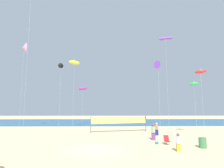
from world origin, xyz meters
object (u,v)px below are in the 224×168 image
(kite_pink_delta, at_px, (24,48))
(kite_red_inflatable, at_px, (201,72))
(trash_barrel, at_px, (203,143))
(beachgoer_white_shirt, at_px, (178,142))
(kite_yellow_inflatable, at_px, (74,63))
(kite_violet_tube, at_px, (166,39))
(kite_violet_delta, at_px, (158,65))
(kite_green_inflatable, at_px, (194,84))
(volleyball_net, at_px, (119,121))
(beach_handbag, at_px, (157,143))
(beachgoer_sage_shirt, at_px, (153,131))
(beachgoer_coral_shirt, at_px, (157,129))
(folding_beach_chair, at_px, (167,140))
(kite_black_delta, at_px, (61,66))
(kite_magenta_tube, at_px, (83,89))

(kite_pink_delta, xyz_separation_m, kite_red_inflatable, (26.64, -6.79, -5.46))
(trash_barrel, relative_size, kite_red_inflatable, 0.11)
(beachgoer_white_shirt, bearing_deg, kite_yellow_inflatable, 84.35)
(kite_pink_delta, relative_size, kite_violet_tube, 0.90)
(kite_pink_delta, bearing_deg, kite_violet_delta, -19.93)
(kite_green_inflatable, bearing_deg, kite_violet_tube, 116.27)
(volleyball_net, distance_m, beach_handbag, 9.45)
(beachgoer_sage_shirt, height_order, kite_pink_delta, kite_pink_delta)
(beachgoer_coral_shirt, distance_m, beachgoer_sage_shirt, 3.68)
(volleyball_net, bearing_deg, trash_barrel, -55.75)
(folding_beach_chair, height_order, trash_barrel, trash_barrel)
(kite_yellow_inflatable, relative_size, kite_black_delta, 0.95)
(beachgoer_sage_shirt, bearing_deg, trash_barrel, 121.23)
(beachgoer_sage_shirt, bearing_deg, folding_beach_chair, 96.67)
(beachgoer_sage_shirt, bearing_deg, kite_green_inflatable, -156.21)
(beachgoer_sage_shirt, height_order, folding_beach_chair, beachgoer_sage_shirt)
(folding_beach_chair, xyz_separation_m, kite_violet_delta, (0.44, 3.72, 8.60))
(beach_handbag, xyz_separation_m, kite_pink_delta, (-19.41, 11.16, 13.71))
(beachgoer_coral_shirt, distance_m, volleyball_net, 5.74)
(folding_beach_chair, xyz_separation_m, beach_handbag, (-0.98, 0.11, -0.35))
(folding_beach_chair, bearing_deg, beach_handbag, 144.04)
(beachgoer_sage_shirt, relative_size, kite_black_delta, 0.15)
(beachgoer_coral_shirt, bearing_deg, kite_red_inflatable, -175.91)
(kite_black_delta, distance_m, kite_red_inflatable, 24.55)
(beachgoer_coral_shirt, distance_m, kite_yellow_inflatable, 16.92)
(volleyball_net, relative_size, kite_black_delta, 0.69)
(kite_pink_delta, distance_m, kite_magenta_tube, 12.65)
(kite_green_inflatable, bearing_deg, folding_beach_chair, -131.89)
(kite_pink_delta, distance_m, kite_yellow_inflatable, 9.04)
(beachgoer_sage_shirt, height_order, kite_black_delta, kite_black_delta)
(beachgoer_coral_shirt, relative_size, volleyball_net, 0.19)
(kite_violet_tube, bearing_deg, beachgoer_white_shirt, -105.71)
(kite_violet_delta, xyz_separation_m, kite_violet_tube, (3.92, 8.64, 6.93))
(kite_pink_delta, bearing_deg, folding_beach_chair, -28.93)
(beachgoer_white_shirt, distance_m, folding_beach_chair, 2.96)
(kite_green_inflatable, bearing_deg, beach_handbag, -136.18)
(kite_green_inflatable, relative_size, kite_pink_delta, 0.51)
(beach_handbag, xyz_separation_m, kite_green_inflatable, (7.73, 7.42, 6.99))
(beachgoer_sage_shirt, bearing_deg, beach_handbag, 73.49)
(folding_beach_chair, height_order, kite_violet_tube, kite_violet_tube)
(trash_barrel, xyz_separation_m, kite_violet_delta, (-2.38, 5.31, 8.60))
(beachgoer_white_shirt, relative_size, kite_magenta_tube, 0.20)
(kite_pink_delta, relative_size, kite_violet_delta, 1.53)
(kite_violet_delta, bearing_deg, kite_violet_tube, 65.59)
(beachgoer_coral_shirt, relative_size, kite_magenta_tube, 0.22)
(kite_black_delta, bearing_deg, volleyball_net, -32.62)
(beach_handbag, bearing_deg, beachgoer_white_shirt, -71.15)
(kite_green_inflatable, xyz_separation_m, kite_red_inflatable, (-0.50, -3.05, 1.25))
(beachgoer_coral_shirt, height_order, kite_red_inflatable, kite_red_inflatable)
(kite_black_delta, bearing_deg, beachgoer_coral_shirt, -32.36)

